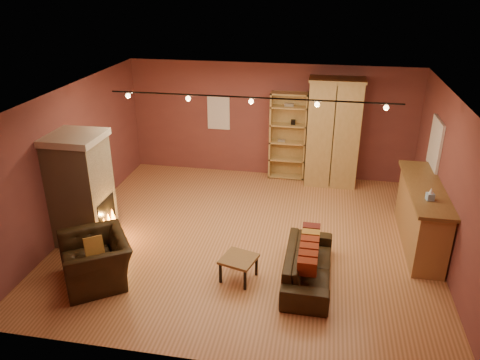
% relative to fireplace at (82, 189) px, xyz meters
% --- Properties ---
extents(floor, '(7.00, 7.00, 0.00)m').
position_rel_fireplace_xyz_m(floor, '(3.04, 0.60, -1.06)').
color(floor, '#A3633A').
rests_on(floor, ground).
extents(ceiling, '(7.00, 7.00, 0.00)m').
position_rel_fireplace_xyz_m(ceiling, '(3.04, 0.60, 1.74)').
color(ceiling, brown).
rests_on(ceiling, back_wall).
extents(back_wall, '(7.00, 0.02, 2.80)m').
position_rel_fireplace_xyz_m(back_wall, '(3.04, 3.85, 0.34)').
color(back_wall, brown).
rests_on(back_wall, floor).
extents(left_wall, '(0.02, 6.50, 2.80)m').
position_rel_fireplace_xyz_m(left_wall, '(-0.46, 0.60, 0.34)').
color(left_wall, brown).
rests_on(left_wall, floor).
extents(right_wall, '(0.02, 6.50, 2.80)m').
position_rel_fireplace_xyz_m(right_wall, '(6.54, 0.60, 0.34)').
color(right_wall, brown).
rests_on(right_wall, floor).
extents(fireplace, '(1.01, 0.98, 2.12)m').
position_rel_fireplace_xyz_m(fireplace, '(0.00, 0.00, 0.00)').
color(fireplace, tan).
rests_on(fireplace, floor).
extents(back_window, '(0.56, 0.04, 0.86)m').
position_rel_fireplace_xyz_m(back_window, '(1.74, 3.83, 0.49)').
color(back_window, white).
rests_on(back_window, back_wall).
extents(bookcase, '(0.88, 0.34, 2.16)m').
position_rel_fireplace_xyz_m(bookcase, '(3.49, 3.74, 0.04)').
color(bookcase, tan).
rests_on(bookcase, floor).
extents(armoire, '(1.26, 0.71, 2.57)m').
position_rel_fireplace_xyz_m(armoire, '(4.57, 3.52, 0.23)').
color(armoire, tan).
rests_on(armoire, floor).
extents(bar_counter, '(0.66, 2.50, 1.20)m').
position_rel_fireplace_xyz_m(bar_counter, '(6.24, 0.97, -0.45)').
color(bar_counter, '#AE834F').
rests_on(bar_counter, floor).
extents(tissue_box, '(0.14, 0.14, 0.22)m').
position_rel_fireplace_xyz_m(tissue_box, '(6.19, 0.39, 0.23)').
color(tissue_box, '#87B1D8').
rests_on(tissue_box, bar_counter).
extents(right_window, '(0.05, 0.90, 1.00)m').
position_rel_fireplace_xyz_m(right_window, '(6.51, 2.00, 0.59)').
color(right_window, white).
rests_on(right_window, right_wall).
extents(loveseat, '(0.59, 1.92, 0.78)m').
position_rel_fireplace_xyz_m(loveseat, '(4.25, -0.56, -0.67)').
color(loveseat, black).
rests_on(loveseat, floor).
extents(armchair, '(1.31, 1.41, 1.04)m').
position_rel_fireplace_xyz_m(armchair, '(0.79, -1.22, -0.54)').
color(armchair, black).
rests_on(armchair, floor).
extents(coffee_table, '(0.66, 0.66, 0.41)m').
position_rel_fireplace_xyz_m(coffee_table, '(3.11, -0.76, -0.71)').
color(coffee_table, brown).
rests_on(coffee_table, floor).
extents(track_rail, '(5.20, 0.09, 0.13)m').
position_rel_fireplace_xyz_m(track_rail, '(3.04, 0.80, 1.63)').
color(track_rail, black).
rests_on(track_rail, ceiling).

